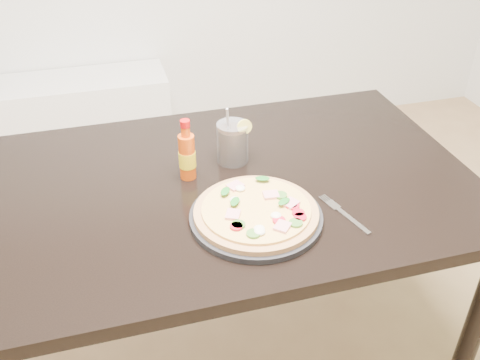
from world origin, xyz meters
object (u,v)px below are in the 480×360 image
object	(u,v)px
pizza	(257,211)
hot_sauce_bottle	(187,155)
media_console	(36,128)
fork	(343,213)
dining_table	(229,204)
cola_cup	(233,143)
plate	(256,217)

from	to	relation	value
pizza	hot_sauce_bottle	bearing A→B (deg)	118.21
pizza	media_console	distance (m)	1.88
fork	media_console	bearing A→B (deg)	102.59
fork	media_console	xyz separation A→B (m)	(-0.92, 1.70, -0.50)
dining_table	fork	bearing A→B (deg)	-42.86
dining_table	cola_cup	distance (m)	0.18
dining_table	hot_sauce_bottle	bearing A→B (deg)	154.81
cola_cup	dining_table	bearing A→B (deg)	-111.16
cola_cup	media_console	size ratio (longest dim) A/B	0.13
fork	media_console	distance (m)	2.00
media_console	plate	bearing A→B (deg)	-67.23
fork	pizza	bearing A→B (deg)	154.77
pizza	hot_sauce_bottle	world-z (taller)	hot_sauce_bottle
plate	media_console	bearing A→B (deg)	112.77
pizza	media_console	bearing A→B (deg)	112.78
hot_sauce_bottle	cola_cup	distance (m)	0.16
fork	hot_sauce_bottle	bearing A→B (deg)	125.80
hot_sauce_bottle	media_console	distance (m)	1.64
hot_sauce_bottle	fork	world-z (taller)	hot_sauce_bottle
media_console	pizza	bearing A→B (deg)	-67.22
plate	cola_cup	distance (m)	0.30
pizza	hot_sauce_bottle	size ratio (longest dim) A/B	1.75
plate	fork	bearing A→B (deg)	-9.64
hot_sauce_bottle	cola_cup	bearing A→B (deg)	19.82
hot_sauce_bottle	media_console	xyz separation A→B (m)	(-0.57, 1.42, -0.57)
cola_cup	media_console	distance (m)	1.64
hot_sauce_bottle	fork	distance (m)	0.46
hot_sauce_bottle	dining_table	bearing A→B (deg)	-25.19
dining_table	media_console	distance (m)	1.67
dining_table	pizza	distance (m)	0.22
plate	pizza	world-z (taller)	pizza
cola_cup	fork	bearing A→B (deg)	-58.03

